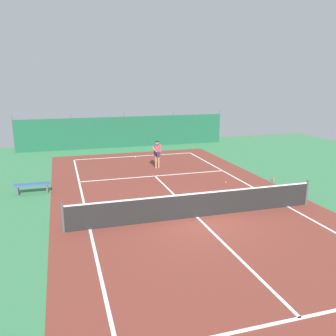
{
  "coord_description": "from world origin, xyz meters",
  "views": [
    {
      "loc": [
        -4.91,
        -12.3,
        5.25
      ],
      "look_at": [
        0.19,
        4.52,
        0.9
      ],
      "focal_mm": 38.52,
      "sensor_mm": 36.0,
      "label": 1
    }
  ],
  "objects_px": {
    "courtside_bench": "(32,186)",
    "tennis_player": "(157,152)",
    "tennis_ball_near_player": "(226,182)",
    "water_bottle": "(273,179)",
    "tennis_net": "(197,205)",
    "parked_car": "(106,133)"
  },
  "relations": [
    {
      "from": "courtside_bench",
      "to": "tennis_player",
      "type": "bearing_deg",
      "value": 24.56
    },
    {
      "from": "tennis_ball_near_player",
      "to": "water_bottle",
      "type": "xyz_separation_m",
      "value": [
        2.48,
        -0.54,
        0.09
      ]
    },
    {
      "from": "tennis_ball_near_player",
      "to": "tennis_player",
      "type": "bearing_deg",
      "value": 121.85
    },
    {
      "from": "tennis_net",
      "to": "courtside_bench",
      "type": "distance_m",
      "value": 8.07
    },
    {
      "from": "water_bottle",
      "to": "parked_car",
      "type": "bearing_deg",
      "value": 115.3
    },
    {
      "from": "tennis_player",
      "to": "courtside_bench",
      "type": "xyz_separation_m",
      "value": [
        -6.94,
        -3.17,
        -0.59
      ]
    },
    {
      "from": "tennis_player",
      "to": "water_bottle",
      "type": "distance_m",
      "value": 6.94
    },
    {
      "from": "tennis_player",
      "to": "parked_car",
      "type": "relative_size",
      "value": 0.38
    },
    {
      "from": "tennis_net",
      "to": "parked_car",
      "type": "xyz_separation_m",
      "value": [
        -1.19,
        18.06,
        0.33
      ]
    },
    {
      "from": "water_bottle",
      "to": "tennis_net",
      "type": "bearing_deg",
      "value": -148.23
    },
    {
      "from": "courtside_bench",
      "to": "tennis_ball_near_player",
      "type": "bearing_deg",
      "value": -5.8
    },
    {
      "from": "tennis_net",
      "to": "courtside_bench",
      "type": "relative_size",
      "value": 6.33
    },
    {
      "from": "tennis_net",
      "to": "parked_car",
      "type": "relative_size",
      "value": 2.35
    },
    {
      "from": "tennis_player",
      "to": "parked_car",
      "type": "xyz_separation_m",
      "value": [
        -1.82,
        9.87,
        -0.12
      ]
    },
    {
      "from": "parked_car",
      "to": "courtside_bench",
      "type": "distance_m",
      "value": 14.02
    },
    {
      "from": "tennis_player",
      "to": "tennis_ball_near_player",
      "type": "relative_size",
      "value": 24.85
    },
    {
      "from": "tennis_player",
      "to": "water_bottle",
      "type": "bearing_deg",
      "value": 117.16
    },
    {
      "from": "tennis_net",
      "to": "parked_car",
      "type": "height_order",
      "value": "parked_car"
    },
    {
      "from": "parked_car",
      "to": "water_bottle",
      "type": "xyz_separation_m",
      "value": [
        6.88,
        -14.54,
        -0.72
      ]
    },
    {
      "from": "tennis_net",
      "to": "water_bottle",
      "type": "bearing_deg",
      "value": 31.77
    },
    {
      "from": "tennis_player",
      "to": "tennis_ball_near_player",
      "type": "bearing_deg",
      "value": 101.76
    },
    {
      "from": "tennis_player",
      "to": "courtside_bench",
      "type": "bearing_deg",
      "value": 4.47
    }
  ]
}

